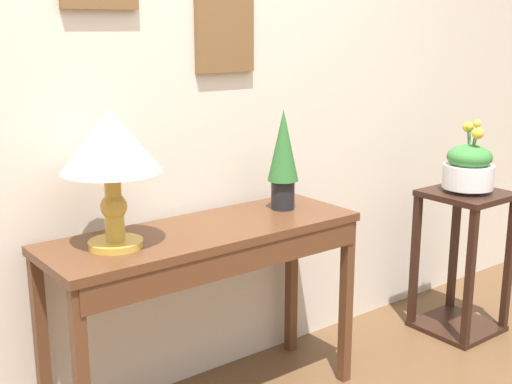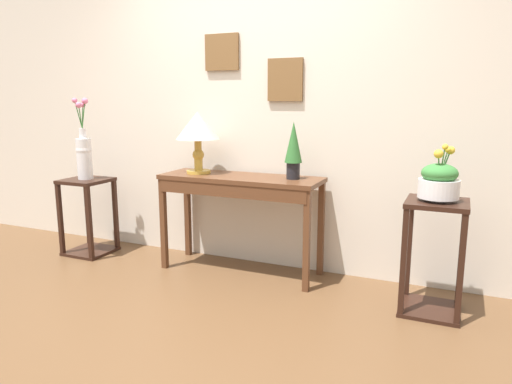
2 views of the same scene
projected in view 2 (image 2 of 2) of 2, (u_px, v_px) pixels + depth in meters
name	position (u px, v px, depth m)	size (l,w,h in m)	color
ground_plane	(153.00, 339.00, 2.78)	(12.00, 12.00, 0.01)	brown
back_wall_with_art	(256.00, 99.00, 3.88)	(9.00, 0.13, 2.80)	beige
console_table	(239.00, 190.00, 3.72)	(1.30, 0.44, 0.80)	#56331E
table_lamp	(198.00, 129.00, 3.80)	(0.36, 0.36, 0.50)	gold
potted_plant_on_console	(293.00, 148.00, 3.53)	(0.13, 0.13, 0.44)	black
pedestal_stand_left	(88.00, 216.00, 4.27)	(0.38, 0.38, 0.70)	black
flower_vase_tall_left	(84.00, 153.00, 4.16)	(0.15, 0.17, 0.72)	silver
pedestal_stand_right	(433.00, 257.00, 3.06)	(0.38, 0.38, 0.76)	black
planter_bowl_wide_right	(439.00, 181.00, 2.96)	(0.25, 0.25, 0.37)	silver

